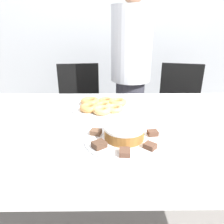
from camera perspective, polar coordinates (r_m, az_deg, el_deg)
ground_plane at (r=1.64m, az=1.54°, el=-27.30°), size 12.00×12.00×0.00m
wall_back at (r=2.70m, az=0.51°, el=23.61°), size 8.00×0.05×2.60m
table at (r=1.20m, az=1.88°, el=-6.30°), size 1.80×1.10×0.74m
person_standing at (r=1.96m, az=4.88°, el=9.63°), size 0.34×0.34×1.55m
office_chair_left at (r=2.15m, az=-8.41°, el=-0.62°), size 0.48×0.48×0.88m
office_chair_right at (r=2.23m, az=16.94°, el=-0.51°), size 0.53×0.53×0.88m
plate_cake at (r=1.03m, az=3.19°, el=-6.97°), size 0.37×0.37×0.01m
plate_donuts at (r=1.38m, az=-2.36°, el=0.97°), size 0.38×0.38×0.01m
frosted_cake at (r=1.01m, az=3.23°, el=-5.21°), size 0.19×0.19×0.06m
lamington_0 at (r=1.14m, az=6.17°, el=-3.13°), size 0.06×0.06×0.02m
lamington_1 at (r=1.13m, az=0.05°, el=-3.11°), size 0.05×0.06×0.02m
lamington_2 at (r=1.05m, az=-4.25°, el=-5.21°), size 0.06×0.05×0.02m
lamington_3 at (r=0.95m, az=-3.38°, el=-8.47°), size 0.07×0.07×0.03m
lamington_4 at (r=0.90m, az=3.34°, el=-10.44°), size 0.05×0.05×0.02m
lamington_5 at (r=0.96m, az=9.91°, el=-8.73°), size 0.06×0.06×0.02m
lamington_6 at (r=1.06m, az=10.58°, el=-5.38°), size 0.05×0.05×0.02m
donut_0 at (r=1.37m, az=-2.38°, el=1.73°), size 0.10×0.10×0.03m
donut_1 at (r=1.45m, az=-1.68°, el=2.90°), size 0.10×0.10×0.03m
donut_2 at (r=1.43m, az=-5.75°, el=2.76°), size 0.13×0.13×0.04m
donut_3 at (r=1.33m, az=-6.07°, el=1.14°), size 0.11×0.11×0.04m
donut_4 at (r=1.29m, az=-2.66°, el=0.46°), size 0.11×0.11×0.03m
donut_5 at (r=1.32m, az=0.54°, el=0.97°), size 0.11×0.11×0.03m
donut_6 at (r=1.42m, az=1.43°, el=2.62°), size 0.12×0.12×0.04m
napkin at (r=1.19m, az=-20.65°, el=-4.27°), size 0.14×0.12×0.01m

